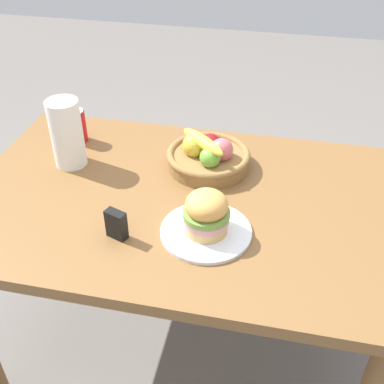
{
  "coord_description": "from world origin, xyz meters",
  "views": [
    {
      "loc": [
        0.29,
        -1.18,
        1.67
      ],
      "look_at": [
        0.04,
        -0.05,
        0.81
      ],
      "focal_mm": 44.58,
      "sensor_mm": 36.0,
      "label": 1
    }
  ],
  "objects_px": {
    "paper_towel_roll": "(67,134)",
    "soda_can": "(77,126)",
    "sandwich": "(206,212)",
    "napkin_holder": "(116,225)",
    "plate": "(206,231)",
    "fruit_basket": "(208,156)"
  },
  "relations": [
    {
      "from": "fruit_basket",
      "to": "sandwich",
      "type": "bearing_deg",
      "value": -80.33
    },
    {
      "from": "sandwich",
      "to": "fruit_basket",
      "type": "distance_m",
      "value": 0.35
    },
    {
      "from": "plate",
      "to": "soda_can",
      "type": "xyz_separation_m",
      "value": [
        -0.57,
        0.42,
        0.06
      ]
    },
    {
      "from": "soda_can",
      "to": "paper_towel_roll",
      "type": "xyz_separation_m",
      "value": [
        0.04,
        -0.15,
        0.06
      ]
    },
    {
      "from": "sandwich",
      "to": "paper_towel_roll",
      "type": "xyz_separation_m",
      "value": [
        -0.53,
        0.27,
        0.04
      ]
    },
    {
      "from": "sandwich",
      "to": "napkin_holder",
      "type": "height_order",
      "value": "sandwich"
    },
    {
      "from": "soda_can",
      "to": "paper_towel_roll",
      "type": "distance_m",
      "value": 0.17
    },
    {
      "from": "plate",
      "to": "sandwich",
      "type": "xyz_separation_m",
      "value": [
        0.0,
        0.0,
        0.07
      ]
    },
    {
      "from": "fruit_basket",
      "to": "napkin_holder",
      "type": "distance_m",
      "value": 0.45
    },
    {
      "from": "paper_towel_roll",
      "to": "soda_can",
      "type": "bearing_deg",
      "value": 103.21
    },
    {
      "from": "plate",
      "to": "paper_towel_roll",
      "type": "distance_m",
      "value": 0.61
    },
    {
      "from": "paper_towel_roll",
      "to": "fruit_basket",
      "type": "bearing_deg",
      "value": 9.18
    },
    {
      "from": "soda_can",
      "to": "paper_towel_roll",
      "type": "height_order",
      "value": "paper_towel_roll"
    },
    {
      "from": "soda_can",
      "to": "fruit_basket",
      "type": "height_order",
      "value": "fruit_basket"
    },
    {
      "from": "sandwich",
      "to": "fruit_basket",
      "type": "bearing_deg",
      "value": 99.67
    },
    {
      "from": "fruit_basket",
      "to": "paper_towel_roll",
      "type": "xyz_separation_m",
      "value": [
        -0.48,
        -0.08,
        0.07
      ]
    },
    {
      "from": "plate",
      "to": "paper_towel_roll",
      "type": "height_order",
      "value": "paper_towel_roll"
    },
    {
      "from": "soda_can",
      "to": "fruit_basket",
      "type": "xyz_separation_m",
      "value": [
        0.51,
        -0.08,
        -0.02
      ]
    },
    {
      "from": "sandwich",
      "to": "fruit_basket",
      "type": "height_order",
      "value": "sandwich"
    },
    {
      "from": "fruit_basket",
      "to": "plate",
      "type": "bearing_deg",
      "value": -80.33
    },
    {
      "from": "plate",
      "to": "fruit_basket",
      "type": "relative_size",
      "value": 0.92
    },
    {
      "from": "fruit_basket",
      "to": "napkin_holder",
      "type": "relative_size",
      "value": 3.22
    }
  ]
}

